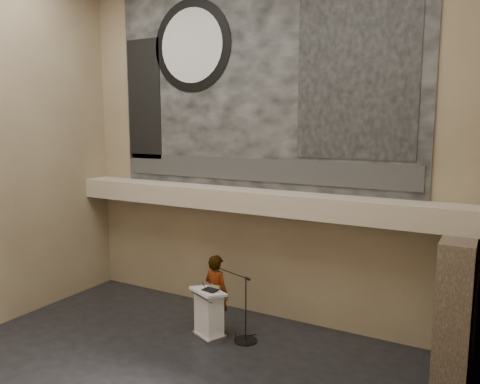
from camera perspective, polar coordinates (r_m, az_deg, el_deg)
The scene contains 17 objects.
wall_back at distance 11.37m, azimuth 1.98°, elevation 5.76°, with size 10.00×0.02×8.50m, color #79634D.
wall_right at distance 6.13m, azimuth 27.24°, elevation 2.49°, with size 0.02×8.00×8.50m, color #79634D.
soffit at distance 11.16m, azimuth 1.00°, elevation -1.00°, with size 10.00×0.80×0.50m, color tan.
sprinkler_left at distance 11.99m, azimuth -5.87°, elevation -1.74°, with size 0.04×0.04×0.06m, color #B2893D.
sprinkler_right at distance 10.42m, azimuth 10.13°, elevation -3.39°, with size 0.04×0.04×0.06m, color #B2893D.
banner at distance 11.37m, azimuth 1.94°, elevation 13.07°, with size 8.00×0.05×5.00m, color black.
banner_text_strip at distance 11.36m, azimuth 1.80°, elevation 2.72°, with size 7.76×0.02×0.55m, color #2A2A2A.
banner_clock_rim at distance 12.38m, azimuth -5.90°, elevation 17.32°, with size 2.30×2.30×0.02m, color black.
banner_clock_face at distance 12.36m, azimuth -5.96°, elevation 17.33°, with size 1.84×1.84×0.02m, color silver.
banner_building_print at distance 10.46m, azimuth 13.96°, elevation 13.78°, with size 2.60×0.02×3.60m, color black.
banner_brick_print at distance 13.23m, azimuth -11.60°, elevation 10.96°, with size 1.10×0.02×3.20m, color black.
stone_pier at distance 9.89m, azimuth 24.73°, elevation -12.69°, with size 0.60×1.40×2.70m, color #403327.
lectern at distance 10.84m, azimuth -3.81°, elevation -14.55°, with size 0.92×0.81×1.14m.
binder at distance 10.58m, azimuth -3.68°, elevation -11.85°, with size 0.31×0.25×0.04m, color black.
papers at distance 10.70m, azimuth -4.51°, elevation -11.70°, with size 0.23×0.32×0.01m, color silver.
speaker_person at distance 10.96m, azimuth -2.89°, elevation -12.26°, with size 0.66×0.44×1.82m, color silver.
mic_stand at distance 10.79m, azimuth 0.56°, elevation -16.60°, with size 1.35×0.66×1.49m.
Camera 1 is at (5.20, -6.10, 4.79)m, focal length 35.00 mm.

